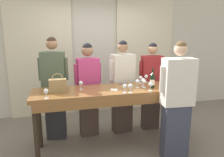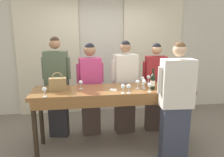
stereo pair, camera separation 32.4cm
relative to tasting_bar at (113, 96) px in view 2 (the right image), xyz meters
The scene contains 25 objects.
ground_plane 0.90m from the tasting_bar, 90.00° to the left, with size 18.00×18.00×0.00m, color #70665B.
wall_back 1.86m from the tasting_bar, 90.00° to the left, with size 12.00×0.06×2.80m.
curtain_panel_left 2.15m from the tasting_bar, 124.83° to the left, with size 1.38×0.03×2.69m.
curtain_panel_right 2.15m from the tasting_bar, 55.17° to the left, with size 1.38×0.03×2.69m.
tasting_bar is the anchor object (origin of this frame).
wine_bottle 0.67m from the tasting_bar, ahead, with size 0.08×0.08×0.33m.
handbag 0.87m from the tasting_bar, behind, with size 0.25×0.11×0.29m.
wine_glass_front_left 0.39m from the tasting_bar, 52.62° to the right, with size 0.06×0.06×0.14m.
wine_glass_front_mid 0.34m from the tasting_bar, 65.17° to the right, with size 0.06×0.06×0.14m.
wine_glass_front_right 0.54m from the tasting_bar, ahead, with size 0.06×0.06×0.14m.
wine_glass_center_left 0.45m from the tasting_bar, ahead, with size 0.06×0.06×0.14m.
wine_glass_center_mid 1.05m from the tasting_bar, 165.79° to the right, with size 0.06×0.06×0.14m.
wine_glass_center_right 0.56m from the tasting_bar, ahead, with size 0.06×0.06×0.14m.
wine_glass_back_left 0.77m from the tasting_bar, 24.17° to the left, with size 0.06×0.06×0.14m.
wine_glass_back_mid 0.63m from the tasting_bar, 22.87° to the left, with size 0.06×0.06×0.14m.
wine_glass_back_right 0.61m from the tasting_bar, 24.12° to the right, with size 0.06×0.06×0.14m.
wine_glass_near_host 0.55m from the tasting_bar, behind, with size 0.06×0.06×0.14m.
napkin 0.12m from the tasting_bar, 93.78° to the right, with size 0.14×0.14×0.00m.
pen 0.37m from the tasting_bar, 50.32° to the left, with size 0.13×0.06×0.01m.
guest_olive_jacket 1.07m from the tasting_bar, 149.00° to the left, with size 0.51×0.27×1.81m.
guest_pink_top 0.64m from the tasting_bar, 120.78° to the left, with size 0.49×0.28×1.70m.
guest_cream_sweater 0.63m from the tasting_bar, 60.60° to the left, with size 0.53×0.31×1.73m.
guest_striped_shirt 1.05m from the tasting_bar, 31.78° to the left, with size 0.50×0.25×1.68m.
host_pouring 0.97m from the tasting_bar, 31.15° to the right, with size 0.56×0.27×1.77m.
potted_plant 2.39m from the tasting_bar, 38.56° to the left, with size 0.30×0.30×0.61m.
Camera 2 is at (-0.48, -3.30, 1.93)m, focal length 35.00 mm.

